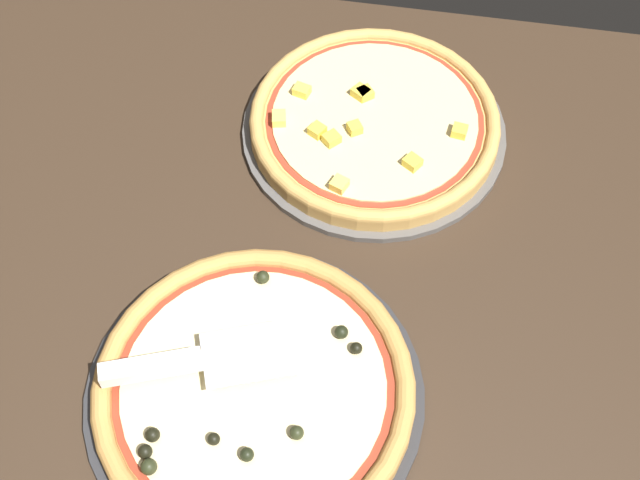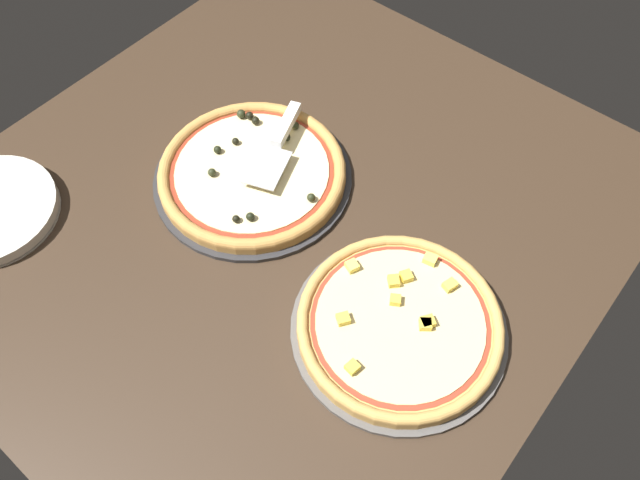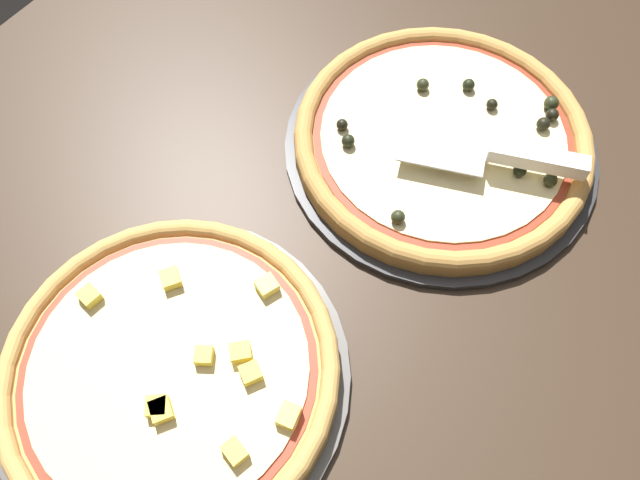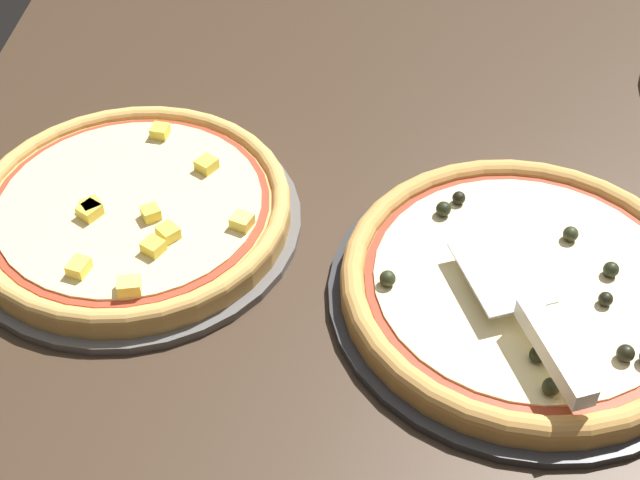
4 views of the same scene
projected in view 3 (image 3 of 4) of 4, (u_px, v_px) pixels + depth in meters
The scene contains 6 objects.
ground_plane at pixel (394, 202), 77.76cm from camera, with size 124.56×117.21×3.60cm, color #38281C.
pizza_pan_front at pixel (440, 147), 79.01cm from camera, with size 39.34×39.34×1.00cm, color #2D2D30.
pizza_front at pixel (443, 138), 77.35cm from camera, with size 36.98×36.98×3.92cm.
pizza_pan_back at pixel (174, 376), 64.84cm from camera, with size 36.80×36.80×1.00cm, color #565451.
pizza_back at pixel (170, 370), 63.02cm from camera, with size 34.60×34.60×3.72cm.
serving_spatula at pixel (513, 155), 72.03cm from camera, with size 21.82×11.79×2.00cm.
Camera 3 is at (-15.76, 39.41, 64.18)cm, focal length 35.00 mm.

